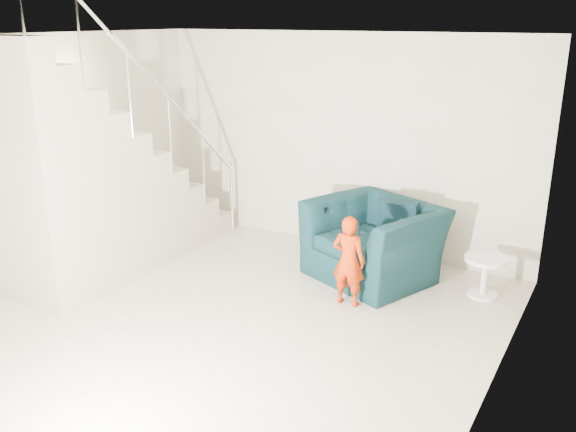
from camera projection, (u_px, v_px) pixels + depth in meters
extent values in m
plane|color=tan|center=(211.00, 332.00, 5.80)|extent=(5.50, 5.50, 0.00)
plane|color=silver|center=(198.00, 37.00, 4.96)|extent=(5.50, 5.50, 0.00)
plane|color=#ABA28B|center=(339.00, 143.00, 7.64)|extent=(5.00, 0.00, 5.00)
plane|color=#ABA28B|center=(20.00, 164.00, 6.57)|extent=(0.00, 5.50, 5.50)
plane|color=#ABA28B|center=(496.00, 247.00, 4.19)|extent=(0.00, 5.50, 5.50)
imported|color=black|center=(374.00, 241.00, 6.92)|extent=(1.67, 1.57, 0.87)
imported|color=#A72F05|center=(348.00, 261.00, 6.23)|extent=(0.36, 0.25, 0.97)
cylinder|color=white|center=(486.00, 259.00, 6.42)|extent=(0.45, 0.45, 0.04)
cylinder|color=white|center=(484.00, 279.00, 6.49)|extent=(0.07, 0.07, 0.40)
cylinder|color=white|center=(482.00, 294.00, 6.55)|extent=(0.31, 0.31, 0.03)
cube|color=#ADA089|center=(198.00, 218.00, 8.65)|extent=(1.00, 0.30, 0.27)
cube|color=#ADA089|center=(184.00, 215.00, 8.36)|extent=(1.00, 0.30, 0.54)
cube|color=#ADA089|center=(168.00, 211.00, 8.07)|extent=(1.00, 0.30, 0.81)
cube|color=#ADA089|center=(152.00, 208.00, 7.78)|extent=(1.00, 0.30, 1.08)
cube|color=#ADA089|center=(135.00, 203.00, 7.49)|extent=(1.00, 0.30, 1.35)
cube|color=#ADA089|center=(116.00, 199.00, 7.20)|extent=(1.00, 0.30, 1.62)
cube|color=#ADA089|center=(96.00, 194.00, 6.91)|extent=(1.00, 0.30, 1.89)
cube|color=#ADA089|center=(73.00, 189.00, 6.62)|extent=(1.00, 0.30, 2.16)
cube|color=#ADA089|center=(49.00, 183.00, 6.33)|extent=(1.00, 0.30, 2.43)
cube|color=#ADA089|center=(23.00, 177.00, 6.05)|extent=(1.00, 0.30, 2.70)
cylinder|color=silver|center=(148.00, 75.00, 6.64)|extent=(0.04, 3.03, 2.73)
cylinder|color=silver|center=(232.00, 196.00, 8.42)|extent=(0.04, 0.04, 1.00)
cube|color=black|center=(398.00, 219.00, 6.92)|extent=(0.47, 0.22, 0.46)
cube|color=black|center=(331.00, 223.00, 7.18)|extent=(0.04, 0.43, 0.48)
cube|color=black|center=(358.00, 230.00, 6.06)|extent=(0.03, 0.05, 0.10)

